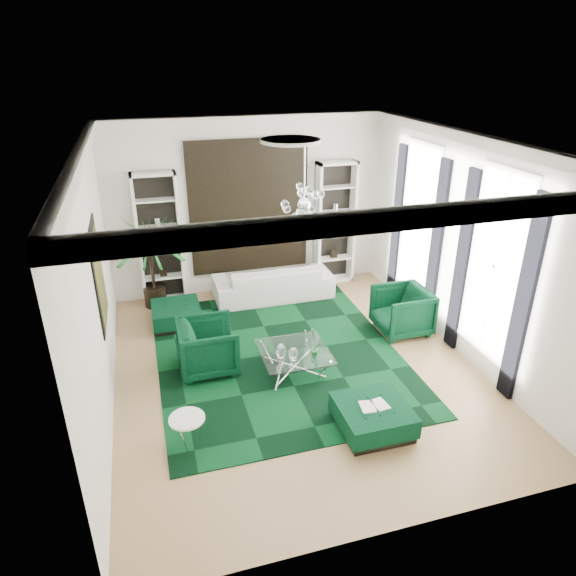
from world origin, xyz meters
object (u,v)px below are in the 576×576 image
object	(u,v)px
ottoman_front	(373,417)
sofa	(273,282)
armchair_right	(402,311)
ottoman_side	(176,315)
armchair_left	(208,347)
palm	(150,250)
coffee_table	(294,361)
side_table	(188,432)

from	to	relation	value
ottoman_front	sofa	bearing A→B (deg)	93.26
armchair_right	ottoman_side	size ratio (longest dim) A/B	1.05
armchair_left	palm	bearing A→B (deg)	15.16
armchair_right	ottoman_side	distance (m)	4.42
coffee_table	ottoman_side	world-z (taller)	ottoman_side
sofa	coffee_table	size ratio (longest dim) A/B	2.24
ottoman_side	side_table	distance (m)	3.58
armchair_left	side_table	bearing A→B (deg)	163.23
sofa	side_table	world-z (taller)	sofa
armchair_right	palm	xyz separation A→B (m)	(-4.50, 2.49, 0.82)
palm	coffee_table	bearing A→B (deg)	-56.58
sofa	armchair_left	size ratio (longest dim) A/B	2.63
armchair_left	coffee_table	world-z (taller)	armchair_left
coffee_table	palm	size ratio (longest dim) A/B	0.45
palm	ottoman_front	bearing A→B (deg)	-60.63
coffee_table	ottoman_side	bearing A→B (deg)	128.35
armchair_left	side_table	xyz separation A→B (m)	(-0.55, -1.81, -0.21)
ottoman_side	coffee_table	bearing A→B (deg)	-51.65
coffee_table	palm	distance (m)	4.00
armchair_right	ottoman_front	world-z (taller)	armchair_right
armchair_left	armchair_right	bearing A→B (deg)	-85.91
sofa	armchair_left	bearing A→B (deg)	53.96
coffee_table	ottoman_front	xyz separation A→B (m)	(0.65, -1.72, 0.00)
sofa	ottoman_side	distance (m)	2.27
ottoman_front	side_table	xyz separation A→B (m)	(-2.58, 0.37, 0.04)
sofa	armchair_right	xyz separation A→B (m)	(1.99, -2.16, 0.07)
palm	armchair_right	bearing A→B (deg)	-28.90
armchair_right	side_table	world-z (taller)	armchair_right
sofa	armchair_left	distance (m)	3.01
palm	ottoman_side	bearing A→B (deg)	-70.10
palm	armchair_left	bearing A→B (deg)	-74.84
ottoman_side	ottoman_front	xyz separation A→B (m)	(2.42, -3.95, -0.01)
armchair_left	side_table	distance (m)	1.90
armchair_right	ottoman_side	xyz separation A→B (m)	(-4.15, 1.50, -0.24)
coffee_table	ottoman_side	distance (m)	2.85
armchair_left	armchair_right	xyz separation A→B (m)	(3.76, 0.27, 0.00)
armchair_left	armchair_right	world-z (taller)	armchair_right
armchair_right	side_table	distance (m)	4.78
sofa	ottoman_side	world-z (taller)	sofa
armchair_right	coffee_table	size ratio (longest dim) A/B	0.85
armchair_right	coffee_table	xyz separation A→B (m)	(-2.38, -0.74, -0.25)
armchair_right	armchair_left	bearing A→B (deg)	-85.91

